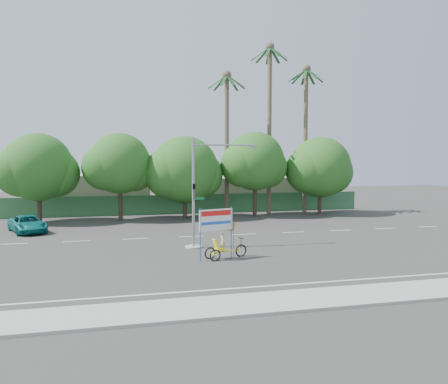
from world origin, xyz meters
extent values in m
plane|color=#33302D|center=(0.00, 0.00, 0.00)|extent=(120.00, 120.00, 0.00)
cube|color=gray|center=(0.00, -7.50, 0.06)|extent=(50.00, 2.40, 0.12)
cube|color=#336B3D|center=(0.00, 21.50, 1.00)|extent=(38.00, 0.08, 2.00)
cube|color=#BAAE94|center=(-10.00, 26.00, 2.00)|extent=(12.00, 8.00, 4.00)
cube|color=#BAAE94|center=(8.00, 26.00, 1.80)|extent=(14.00, 8.00, 3.60)
cylinder|color=#473828|center=(-14.00, 18.00, 1.76)|extent=(0.40, 0.40, 3.52)
sphere|color=#215218|center=(-14.00, 18.00, 4.96)|extent=(6.00, 6.00, 6.00)
sphere|color=#215218|center=(-12.65, 18.30, 4.40)|extent=(4.32, 4.32, 4.32)
sphere|color=#215218|center=(-15.35, 17.75, 4.64)|extent=(4.56, 4.56, 4.56)
cylinder|color=#473828|center=(-7.00, 18.00, 1.87)|extent=(0.40, 0.40, 3.74)
sphere|color=#215218|center=(-7.00, 18.00, 5.27)|extent=(5.60, 5.60, 5.60)
sphere|color=#215218|center=(-5.74, 18.30, 4.68)|extent=(4.03, 4.03, 4.03)
sphere|color=#215218|center=(-8.26, 17.75, 4.93)|extent=(4.26, 4.26, 4.26)
cylinder|color=#473828|center=(-1.00, 18.00, 1.65)|extent=(0.40, 0.40, 3.30)
sphere|color=#215218|center=(-1.00, 18.00, 4.65)|extent=(6.40, 6.40, 6.40)
sphere|color=#215218|center=(0.44, 18.30, 4.12)|extent=(4.61, 4.61, 4.61)
sphere|color=#215218|center=(-2.44, 17.75, 4.35)|extent=(4.86, 4.86, 4.86)
cylinder|color=#473828|center=(6.00, 18.00, 1.94)|extent=(0.40, 0.40, 3.87)
sphere|color=#215218|center=(6.00, 18.00, 5.46)|extent=(5.80, 5.80, 5.80)
sphere|color=#215218|center=(7.30, 18.30, 4.84)|extent=(4.18, 4.18, 4.18)
sphere|color=#215218|center=(4.70, 17.75, 5.10)|extent=(4.41, 4.41, 4.41)
cylinder|color=#473828|center=(13.00, 18.00, 1.72)|extent=(0.40, 0.40, 3.43)
sphere|color=#215218|center=(13.00, 18.00, 4.84)|extent=(6.20, 6.20, 6.20)
sphere|color=#215218|center=(14.39, 18.30, 4.29)|extent=(4.46, 4.46, 4.46)
sphere|color=#215218|center=(11.61, 17.75, 4.52)|extent=(4.71, 4.71, 4.71)
cylinder|color=#70604C|center=(8.00, 19.50, 8.50)|extent=(0.44, 0.44, 17.00)
sphere|color=#70604C|center=(8.00, 19.50, 17.00)|extent=(0.90, 0.90, 0.90)
cube|color=#1C4C21|center=(8.94, 19.50, 16.34)|extent=(1.91, 0.28, 1.36)
cube|color=#1C4C21|center=(8.72, 20.11, 16.34)|extent=(1.65, 1.44, 1.36)
cube|color=#1C4C21|center=(8.16, 20.43, 16.34)|extent=(0.61, 1.93, 1.36)
cube|color=#1C4C21|center=(7.53, 20.32, 16.34)|extent=(1.20, 1.80, 1.36)
cube|color=#1C4C21|center=(7.11, 19.82, 16.34)|extent=(1.89, 0.92, 1.36)
cube|color=#1C4C21|center=(7.11, 19.18, 16.34)|extent=(1.89, 0.92, 1.36)
cube|color=#1C4C21|center=(7.53, 18.68, 16.34)|extent=(1.20, 1.80, 1.36)
cube|color=#1C4C21|center=(8.16, 18.57, 16.34)|extent=(0.61, 1.93, 1.36)
cube|color=#1C4C21|center=(8.72, 18.89, 16.34)|extent=(1.65, 1.44, 1.36)
cylinder|color=#70604C|center=(12.00, 19.50, 7.50)|extent=(0.44, 0.44, 15.00)
sphere|color=#70604C|center=(12.00, 19.50, 15.00)|extent=(0.90, 0.90, 0.90)
cube|color=#1C4C21|center=(12.94, 19.50, 14.34)|extent=(1.91, 0.28, 1.36)
cube|color=#1C4C21|center=(12.72, 20.11, 14.34)|extent=(1.65, 1.44, 1.36)
cube|color=#1C4C21|center=(12.16, 20.43, 14.34)|extent=(0.61, 1.93, 1.36)
cube|color=#1C4C21|center=(11.53, 20.32, 14.34)|extent=(1.20, 1.80, 1.36)
cube|color=#1C4C21|center=(11.11, 19.82, 14.34)|extent=(1.89, 0.92, 1.36)
cube|color=#1C4C21|center=(11.11, 19.18, 14.34)|extent=(1.89, 0.92, 1.36)
cube|color=#1C4C21|center=(11.53, 18.68, 14.34)|extent=(1.20, 1.80, 1.36)
cube|color=#1C4C21|center=(12.16, 18.57, 14.34)|extent=(0.61, 1.93, 1.36)
cube|color=#1C4C21|center=(12.72, 18.89, 14.34)|extent=(1.65, 1.44, 1.36)
cylinder|color=#70604C|center=(3.50, 19.50, 7.00)|extent=(0.44, 0.44, 14.00)
sphere|color=#70604C|center=(3.50, 19.50, 14.00)|extent=(0.90, 0.90, 0.90)
cube|color=#1C4C21|center=(4.44, 19.50, 13.34)|extent=(1.91, 0.28, 1.36)
cube|color=#1C4C21|center=(4.22, 20.11, 13.34)|extent=(1.65, 1.44, 1.36)
cube|color=#1C4C21|center=(3.66, 20.43, 13.34)|extent=(0.61, 1.93, 1.36)
cube|color=#1C4C21|center=(3.03, 20.32, 13.34)|extent=(1.20, 1.80, 1.36)
cube|color=#1C4C21|center=(2.61, 19.82, 13.34)|extent=(1.89, 0.92, 1.36)
cube|color=#1C4C21|center=(2.61, 19.18, 13.34)|extent=(1.89, 0.92, 1.36)
cube|color=#1C4C21|center=(3.03, 18.68, 13.34)|extent=(1.20, 1.80, 1.36)
cube|color=#1C4C21|center=(3.66, 18.57, 13.34)|extent=(0.61, 1.93, 1.36)
cube|color=#1C4C21|center=(4.22, 18.89, 13.34)|extent=(1.65, 1.44, 1.36)
cylinder|color=gray|center=(-2.50, 4.00, 0.05)|extent=(1.10, 1.10, 0.10)
cylinder|color=gray|center=(-2.50, 4.00, 3.50)|extent=(0.18, 0.18, 7.00)
cylinder|color=gray|center=(-0.50, 4.00, 6.55)|extent=(4.00, 0.10, 0.10)
cube|color=gray|center=(1.40, 4.00, 6.45)|extent=(0.55, 0.20, 0.12)
imported|color=black|center=(-2.50, 3.78, 3.60)|extent=(0.16, 0.20, 1.00)
cube|color=#14662D|center=(-2.15, 4.00, 3.15)|extent=(0.70, 0.04, 0.18)
torus|color=black|center=(-0.24, 0.88, 0.33)|extent=(0.74, 0.28, 0.74)
torus|color=black|center=(-2.11, 0.68, 0.31)|extent=(0.69, 0.26, 0.69)
torus|color=black|center=(-1.95, 0.09, 0.31)|extent=(0.69, 0.26, 0.69)
cube|color=yellow|center=(-1.13, 0.64, 0.39)|extent=(1.81, 0.56, 0.07)
cube|color=yellow|center=(-2.03, 0.39, 0.33)|extent=(0.24, 0.65, 0.05)
cube|color=yellow|center=(-1.55, 0.52, 0.55)|extent=(0.65, 0.59, 0.07)
cube|color=yellow|center=(-1.84, 0.44, 0.85)|extent=(0.36, 0.51, 0.59)
cylinder|color=black|center=(-0.24, 0.88, 0.77)|extent=(0.04, 0.04, 0.60)
cube|color=black|center=(-0.24, 0.88, 1.06)|extent=(0.17, 0.49, 0.04)
imported|color=#CCB284|center=(-1.39, 0.56, 0.96)|extent=(0.39, 0.49, 1.18)
cylinder|color=blue|center=(-2.76, 0.18, 1.48)|extent=(0.08, 0.08, 2.95)
cylinder|color=blue|center=(-0.87, 0.71, 1.48)|extent=(0.08, 0.08, 2.95)
cube|color=white|center=(-1.82, 0.45, 2.24)|extent=(2.02, 0.61, 1.20)
cube|color=red|center=(-1.81, 0.41, 2.62)|extent=(1.80, 0.51, 0.28)
cube|color=blue|center=(-1.81, 0.41, 2.08)|extent=(1.80, 0.51, 0.15)
cylinder|color=black|center=(-0.71, 0.75, 1.15)|extent=(0.03, 0.03, 2.30)
cube|color=red|center=(-1.08, 0.65, 1.86)|extent=(0.94, 0.28, 0.72)
imported|color=#10716E|center=(-14.01, 12.79, 0.65)|extent=(3.81, 5.17, 1.30)
camera|label=1|loc=(-7.03, -23.23, 5.61)|focal=35.00mm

